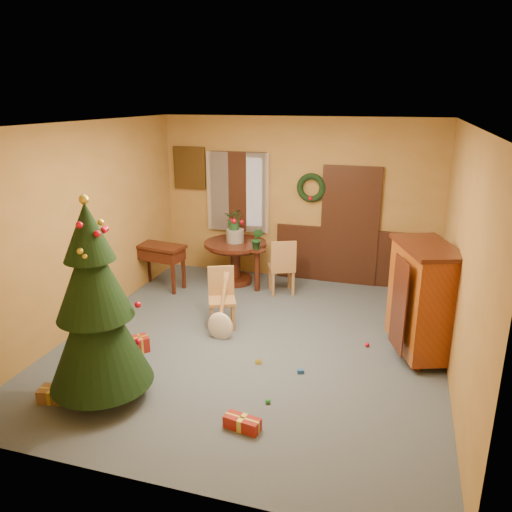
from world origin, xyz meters
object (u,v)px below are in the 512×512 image
at_px(christmas_tree, 95,307).
at_px(writing_desk, 160,256).
at_px(dining_table, 235,254).
at_px(chair_near, 222,295).
at_px(sideboard, 423,297).

distance_m(christmas_tree, writing_desk, 3.40).
bearing_deg(christmas_tree, dining_table, 86.49).
relative_size(chair_near, writing_desk, 0.93).
xyz_separation_m(christmas_tree, writing_desk, (-0.94, 3.23, -0.50)).
bearing_deg(chair_near, writing_desk, 144.64).
relative_size(dining_table, writing_desk, 1.18).
distance_m(chair_near, sideboard, 2.77).
xyz_separation_m(chair_near, christmas_tree, (-0.61, -2.13, 0.62)).
bearing_deg(sideboard, dining_table, 150.11).
distance_m(writing_desk, sideboard, 4.46).
bearing_deg(christmas_tree, writing_desk, 106.17).
height_order(chair_near, christmas_tree, christmas_tree).
bearing_deg(sideboard, christmas_tree, -148.56).
height_order(dining_table, sideboard, sideboard).
height_order(dining_table, writing_desk, writing_desk).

